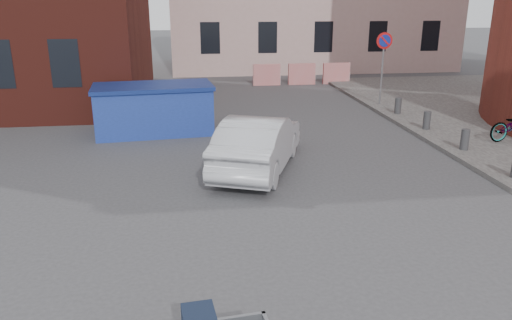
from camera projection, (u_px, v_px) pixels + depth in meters
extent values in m
plane|color=#38383A|center=(257.00, 220.00, 9.32)|extent=(120.00, 120.00, 0.00)
cylinder|color=gray|center=(382.00, 69.00, 18.60)|extent=(0.07, 0.07, 2.60)
cylinder|color=red|center=(385.00, 41.00, 18.26)|extent=(0.60, 0.03, 0.60)
cylinder|color=navy|center=(385.00, 41.00, 18.24)|extent=(0.44, 0.03, 0.44)
cylinder|color=#3A3A3D|center=(465.00, 139.00, 13.16)|extent=(0.22, 0.22, 0.55)
cylinder|color=#3A3A3D|center=(427.00, 120.00, 15.24)|extent=(0.22, 0.22, 0.55)
cylinder|color=#3A3A3D|center=(398.00, 106.00, 17.31)|extent=(0.22, 0.22, 0.55)
cube|color=red|center=(267.00, 75.00, 23.63)|extent=(1.30, 0.18, 1.00)
cube|color=red|center=(302.00, 74.00, 23.84)|extent=(1.30, 0.18, 1.00)
cube|color=red|center=(336.00, 73.00, 24.05)|extent=(1.30, 0.18, 1.00)
cube|color=#223DA3|center=(154.00, 111.00, 15.16)|extent=(3.57, 2.04, 1.37)
cube|color=navy|center=(153.00, 87.00, 14.93)|extent=(3.70, 2.16, 0.11)
imported|color=#B8BAC0|center=(258.00, 143.00, 11.89)|extent=(2.76, 4.26, 1.33)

